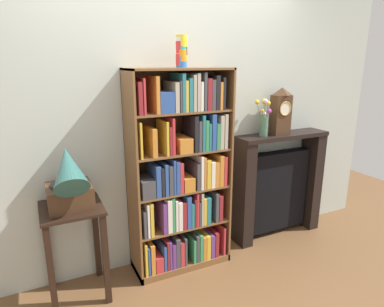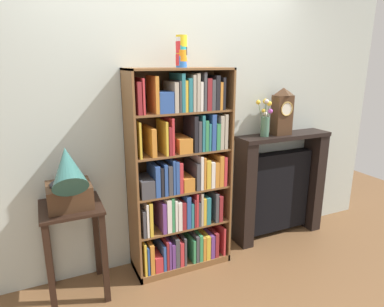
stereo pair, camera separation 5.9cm
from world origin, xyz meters
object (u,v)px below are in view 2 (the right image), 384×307
bookshelf (182,179)px  fireplace_mantel (279,186)px  gramophone (68,180)px  cup_stack (181,51)px  mantel_clock (282,111)px  side_table_left (73,233)px  flower_vase (265,120)px

bookshelf → fireplace_mantel: (1.13, 0.08, -0.28)m
bookshelf → gramophone: bearing=-173.6°
cup_stack → mantel_clock: 1.20m
cup_stack → fireplace_mantel: (1.12, 0.07, -1.33)m
bookshelf → side_table_left: bearing=-177.7°
side_table_left → cup_stack: bearing=2.7°
gramophone → fireplace_mantel: 2.10m
bookshelf → side_table_left: 0.96m
gramophone → mantel_clock: bearing=4.6°
bookshelf → side_table_left: size_ratio=2.31×
fireplace_mantel → flower_vase: size_ratio=3.03×
bookshelf → fireplace_mantel: bearing=4.0°
side_table_left → fireplace_mantel: fireplace_mantel is taller
bookshelf → mantel_clock: (1.08, 0.06, 0.51)m
mantel_clock → cup_stack: bearing=-177.3°
cup_stack → flower_vase: size_ratio=0.67×
cup_stack → mantel_clock: (1.07, 0.05, -0.54)m
fireplace_mantel → mantel_clock: (-0.05, -0.02, 0.79)m
mantel_clock → side_table_left: bearing=-177.3°
fireplace_mantel → flower_vase: (-0.24, -0.02, 0.72)m
side_table_left → flower_vase: bearing=3.1°
mantel_clock → fireplace_mantel: bearing=25.4°
fireplace_mantel → mantel_clock: mantel_clock is taller
bookshelf → mantel_clock: size_ratio=3.84×
side_table_left → mantel_clock: bearing=2.7°
cup_stack → flower_vase: cup_stack is taller
side_table_left → flower_vase: 1.95m
gramophone → cup_stack: bearing=6.8°
fireplace_mantel → flower_vase: flower_vase is taller
gramophone → flower_vase: size_ratio=1.48×
fireplace_mantel → gramophone: bearing=-174.9°
mantel_clock → flower_vase: 0.21m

